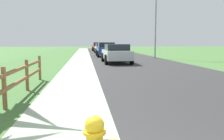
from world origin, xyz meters
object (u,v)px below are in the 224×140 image
Objects in this scene: parked_suv_silver at (116,53)px; parked_car_red at (98,47)px; parked_car_blue at (106,49)px; parked_car_white at (102,48)px; street_lamp at (157,15)px.

parked_car_red is (-0.15, 24.89, 0.02)m from parked_suv_silver.
parked_car_white is (0.07, 8.05, -0.05)m from parked_car_blue.
parked_car_red is 0.65× the size of street_lamp.
street_lamp is (4.55, 4.67, 3.46)m from parked_suv_silver.
parked_car_red is (-0.11, 8.42, 0.02)m from parked_car_white.
parked_car_red is 21.04m from street_lamp.
parked_car_white is at bearing 111.25° from street_lamp.
parked_suv_silver is 0.66× the size of street_lamp.
parked_suv_silver is 1.02× the size of parked_car_red.
street_lamp reaches higher than parked_car_blue.
street_lamp is at bearing 45.71° from parked_suv_silver.
parked_car_blue is at bearing 141.19° from street_lamp.
parked_suv_silver is 1.04× the size of parked_car_white.
street_lamp reaches higher than parked_car_red.
parked_car_blue is 6.88m from street_lamp.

